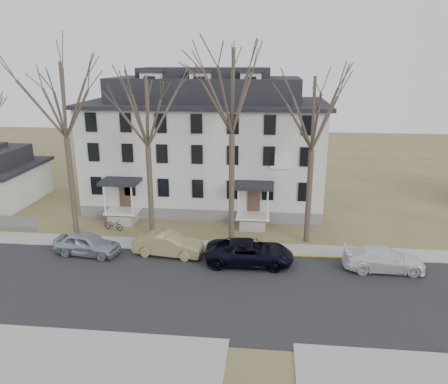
# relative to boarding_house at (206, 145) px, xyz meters

# --- Properties ---
(ground) EXTENTS (120.00, 120.00, 0.00)m
(ground) POSITION_rel_boarding_house_xyz_m (2.00, -17.95, -5.38)
(ground) COLOR olive
(ground) RESTS_ON ground
(main_road) EXTENTS (120.00, 10.00, 0.04)m
(main_road) POSITION_rel_boarding_house_xyz_m (2.00, -15.95, -5.38)
(main_road) COLOR #27272A
(main_road) RESTS_ON ground
(far_sidewalk) EXTENTS (120.00, 2.00, 0.08)m
(far_sidewalk) POSITION_rel_boarding_house_xyz_m (2.00, -9.95, -5.38)
(far_sidewalk) COLOR #A09F97
(far_sidewalk) RESTS_ON ground
(yellow_curb) EXTENTS (14.00, 0.25, 0.06)m
(yellow_curb) POSITION_rel_boarding_house_xyz_m (7.00, -10.85, -5.38)
(yellow_curb) COLOR gold
(yellow_curb) RESTS_ON ground
(boarding_house) EXTENTS (20.80, 12.36, 12.05)m
(boarding_house) POSITION_rel_boarding_house_xyz_m (0.00, 0.00, 0.00)
(boarding_house) COLOR slate
(boarding_house) RESTS_ON ground
(tree_far_left) EXTENTS (8.40, 8.40, 13.72)m
(tree_far_left) POSITION_rel_boarding_house_xyz_m (-9.00, -8.15, 4.96)
(tree_far_left) COLOR #473B31
(tree_far_left) RESTS_ON ground
(tree_mid_left) EXTENTS (7.80, 7.80, 12.74)m
(tree_mid_left) POSITION_rel_boarding_house_xyz_m (-3.00, -8.15, 4.22)
(tree_mid_left) COLOR #473B31
(tree_mid_left) RESTS_ON ground
(tree_center) EXTENTS (9.00, 9.00, 14.70)m
(tree_center) POSITION_rel_boarding_house_xyz_m (3.00, -8.15, 5.71)
(tree_center) COLOR #473B31
(tree_center) RESTS_ON ground
(tree_mid_right) EXTENTS (7.80, 7.80, 12.74)m
(tree_mid_right) POSITION_rel_boarding_house_xyz_m (8.50, -8.15, 4.22)
(tree_mid_right) COLOR #473B31
(tree_mid_right) RESTS_ON ground
(car_silver) EXTENTS (4.67, 2.36, 1.52)m
(car_silver) POSITION_rel_boarding_house_xyz_m (-6.46, -12.03, -4.62)
(car_silver) COLOR #9DA6B6
(car_silver) RESTS_ON ground
(car_tan) EXTENTS (4.86, 2.16, 1.55)m
(car_tan) POSITION_rel_boarding_house_xyz_m (-0.96, -11.56, -4.60)
(car_tan) COLOR #9C915C
(car_tan) RESTS_ON ground
(car_navy) EXTENTS (5.73, 2.77, 1.57)m
(car_navy) POSITION_rel_boarding_house_xyz_m (4.54, -12.30, -4.59)
(car_navy) COLOR black
(car_navy) RESTS_ON ground
(car_white) EXTENTS (5.03, 2.08, 1.45)m
(car_white) POSITION_rel_boarding_house_xyz_m (12.94, -12.29, -4.65)
(car_white) COLOR white
(car_white) RESTS_ON ground
(bicycle_left) EXTENTS (1.77, 1.04, 0.88)m
(bicycle_left) POSITION_rel_boarding_house_xyz_m (-6.22, -7.61, -4.94)
(bicycle_left) COLOR black
(bicycle_left) RESTS_ON ground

